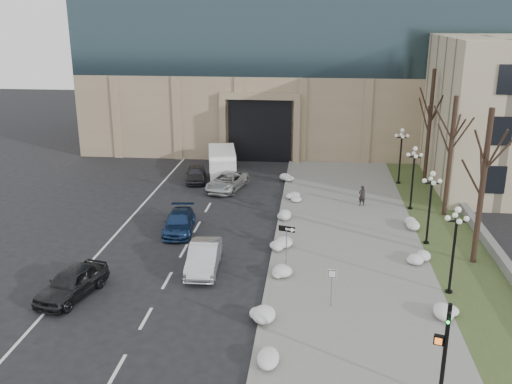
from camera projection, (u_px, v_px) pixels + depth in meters
The scene contains 32 objects.
ground at pixel (280, 351), 24.43m from camera, with size 160.00×160.00×0.00m, color black.
sidewalk at pixel (347, 232), 37.33m from camera, with size 9.00×40.00×0.12m, color gray.
curb at pixel (278, 229), 37.77m from camera, with size 0.30×40.00×0.14m, color gray.
grass_strip at pixel (449, 236), 36.69m from camera, with size 4.00×40.00×0.10m, color #384B25.
stone_wall at pixel (473, 222), 38.30m from camera, with size 0.50×30.00×0.70m, color gray.
car_a at pixel (72, 283), 28.83m from camera, with size 1.81×4.51×1.54m, color black.
car_b at pixel (204, 257), 31.80m from camera, with size 1.61×4.62×1.52m, color #B8B9C0.
car_c at pixel (179, 222), 37.38m from camera, with size 1.84×4.52×1.31m, color navy.
car_d at pixel (227, 182), 46.15m from camera, with size 2.26×4.91×1.36m, color beige.
car_e at pixel (196, 174), 48.38m from camera, with size 1.61×3.99×1.36m, color #2D2C31.
pedestrian at pixel (362, 196), 41.99m from camera, with size 0.56×0.37×1.53m, color black.
box_truck at pixel (222, 163), 50.39m from camera, with size 3.44×6.90×2.09m.
one_way_sign at pixel (289, 235), 31.26m from camera, with size 0.97×0.44×2.64m.
keep_sign at pixel (332, 280), 27.41m from camera, with size 0.45×0.10×2.10m.
traffic_signal at pixel (444, 354), 20.71m from camera, with size 0.69×0.91×4.05m.
snow_clump_a at pixel (261, 363), 23.07m from camera, with size 1.10×1.60×0.36m, color white.
snow_clump_b at pixel (264, 319), 26.38m from camera, with size 1.10×1.60×0.36m, color white.
snow_clump_c at pixel (278, 275), 30.71m from camera, with size 1.10×1.60×0.36m, color white.
snow_clump_d at pixel (280, 244), 34.79m from camera, with size 1.10×1.60×0.36m, color white.
snow_clump_e at pixel (287, 218), 39.06m from camera, with size 1.10×1.60×0.36m, color white.
snow_clump_f at pixel (292, 198), 43.40m from camera, with size 1.10×1.60×0.36m, color white.
snow_clump_g at pixel (289, 177), 48.64m from camera, with size 1.10×1.60×0.36m, color white.
snow_clump_h at pixel (442, 312), 26.92m from camera, with size 1.10×1.60×0.36m, color white.
snow_clump_i at pixel (420, 260), 32.57m from camera, with size 1.10×1.60×0.36m, color white.
snow_clump_j at pixel (406, 224), 38.13m from camera, with size 1.10×1.60×0.36m, color white.
lamppost_a at pixel (455, 239), 28.36m from camera, with size 1.18×1.18×4.76m.
lamppost_b at pixel (430, 198), 34.52m from camera, with size 1.18×1.18×4.76m.
lamppost_c at pixel (414, 169), 40.68m from camera, with size 1.18×1.18×4.76m.
lamppost_d at pixel (401, 149), 46.83m from camera, with size 1.18×1.18×4.76m.
tree_near at pixel (485, 166), 31.09m from camera, with size 3.20×3.20×9.00m.
tree_mid at pixel (452, 140), 38.77m from camera, with size 3.20×3.20×8.50m.
tree_far at pixel (431, 111), 46.15m from camera, with size 3.20×3.20×9.50m.
Camera 1 is at (1.17, -21.19, 13.92)m, focal length 40.00 mm.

